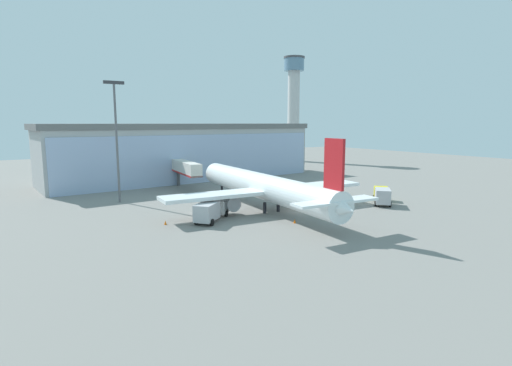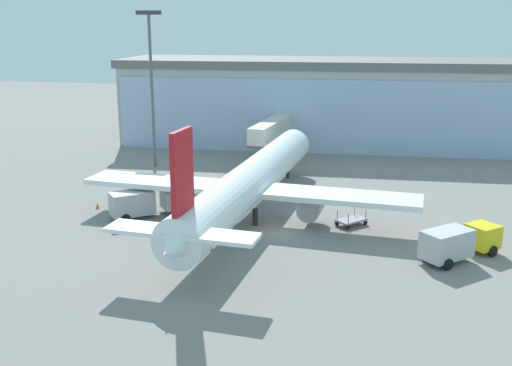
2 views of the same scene
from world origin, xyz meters
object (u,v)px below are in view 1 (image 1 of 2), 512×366
object	(u,v)px
safety_cone_nose	(295,221)
safety_cone_wingtip	(165,223)
catering_truck	(211,210)
baggage_cart	(314,200)
jet_bridge	(185,168)
apron_light_mast	(116,132)
fuel_truck	(382,195)
airplane	(264,187)
control_tower	(294,101)

from	to	relation	value
safety_cone_nose	safety_cone_wingtip	bearing A→B (deg)	149.85
catering_truck	baggage_cart	world-z (taller)	catering_truck
jet_bridge	apron_light_mast	distance (m)	17.24
jet_bridge	fuel_truck	bearing A→B (deg)	-139.81
apron_light_mast	safety_cone_nose	distance (m)	33.03
baggage_cart	airplane	bearing A→B (deg)	-49.63
safety_cone_nose	baggage_cart	bearing A→B (deg)	38.58
fuel_truck	safety_cone_nose	bearing A→B (deg)	142.91
apron_light_mast	airplane	bearing A→B (deg)	-46.73
jet_bridge	catering_truck	xyz separation A→B (m)	(-7.34, -25.97, -2.71)
apron_light_mast	fuel_truck	world-z (taller)	apron_light_mast
control_tower	apron_light_mast	bearing A→B (deg)	-148.87
apron_light_mast	baggage_cart	distance (m)	33.97
baggage_cart	fuel_truck	bearing A→B (deg)	95.72
jet_bridge	airplane	bearing A→B (deg)	-168.18
apron_light_mast	fuel_truck	size ratio (longest dim) A/B	2.88
safety_cone_wingtip	apron_light_mast	bearing A→B (deg)	93.39
apron_light_mast	safety_cone_nose	size ratio (longest dim) A/B	35.60
fuel_truck	baggage_cart	world-z (taller)	fuel_truck
airplane	baggage_cart	distance (m)	10.15
baggage_cart	safety_cone_nose	world-z (taller)	baggage_cart
fuel_truck	safety_cone_wingtip	size ratio (longest dim) A/B	12.36
jet_bridge	control_tower	world-z (taller)	control_tower
fuel_truck	control_tower	bearing A→B (deg)	19.40
catering_truck	fuel_truck	world-z (taller)	same
control_tower	fuel_truck	xyz separation A→B (m)	(-33.53, -66.13, -18.85)
apron_light_mast	baggage_cart	xyz separation A→B (m)	(26.52, -18.13, -11.05)
control_tower	safety_cone_wingtip	distance (m)	92.69
fuel_truck	safety_cone_nose	world-z (taller)	fuel_truck
baggage_cart	safety_cone_nose	distance (m)	13.98
jet_bridge	safety_cone_nose	xyz separation A→B (m)	(1.29, -33.03, -3.90)
baggage_cart	safety_cone_nose	xyz separation A→B (m)	(-10.93, -8.72, -0.23)
jet_bridge	control_tower	xyz separation A→B (m)	(54.53, 35.39, 16.14)
safety_cone_wingtip	baggage_cart	bearing A→B (deg)	0.68
airplane	control_tower	bearing A→B (deg)	-37.21
jet_bridge	apron_light_mast	world-z (taller)	apron_light_mast
safety_cone_nose	safety_cone_wingtip	world-z (taller)	same
control_tower	catering_truck	xyz separation A→B (m)	(-61.87, -61.36, -18.85)
control_tower	fuel_truck	world-z (taller)	control_tower
fuel_truck	baggage_cart	size ratio (longest dim) A/B	2.16
control_tower	fuel_truck	size ratio (longest dim) A/B	5.12
baggage_cart	apron_light_mast	bearing A→B (deg)	-82.43
airplane	baggage_cart	bearing A→B (deg)	-87.58
apron_light_mast	airplane	distance (m)	25.83
fuel_truck	jet_bridge	bearing A→B (deg)	80.63
safety_cone_nose	jet_bridge	bearing A→B (deg)	92.23
control_tower	safety_cone_nose	size ratio (longest dim) A/B	63.23
control_tower	safety_cone_wingtip	xyz separation A→B (m)	(-67.74, -60.00, -20.04)
safety_cone_wingtip	catering_truck	bearing A→B (deg)	-13.04
airplane	fuel_truck	size ratio (longest dim) A/B	5.83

